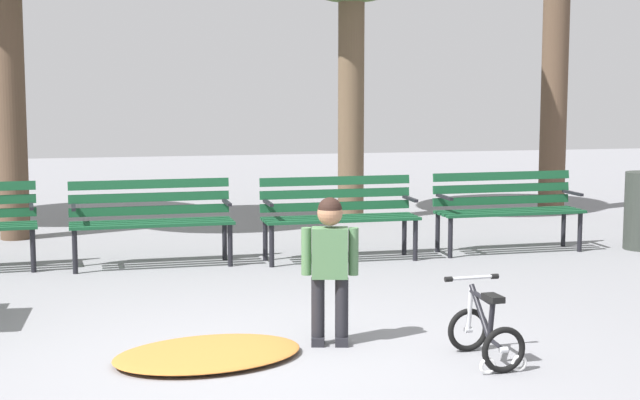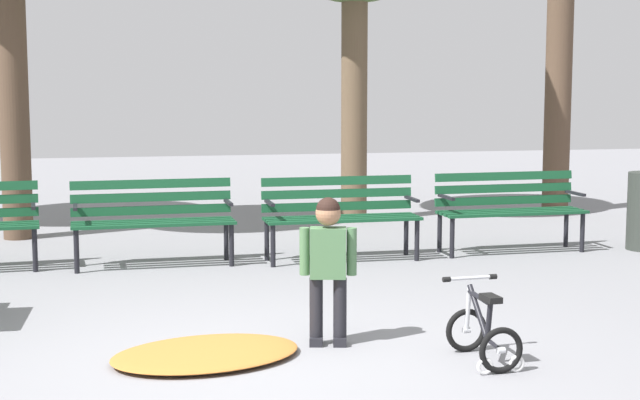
{
  "view_description": "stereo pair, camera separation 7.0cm",
  "coord_description": "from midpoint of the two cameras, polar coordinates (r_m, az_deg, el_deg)",
  "views": [
    {
      "loc": [
        -0.95,
        -6.07,
        1.84
      ],
      "look_at": [
        0.83,
        1.8,
        0.85
      ],
      "focal_mm": 54.72,
      "sensor_mm": 36.0,
      "label": 1
    },
    {
      "loc": [
        -0.88,
        -6.08,
        1.84
      ],
      "look_at": [
        0.83,
        1.8,
        0.85
      ],
      "focal_mm": 54.72,
      "sensor_mm": 36.0,
      "label": 2
    }
  ],
  "objects": [
    {
      "name": "child_standing",
      "position": [
        6.77,
        0.28,
        -3.46
      ],
      "size": [
        0.39,
        0.22,
        1.04
      ],
      "color": "black",
      "rests_on": "ground"
    },
    {
      "name": "park_bench_far_right",
      "position": [
        10.73,
        10.67,
        -0.25
      ],
      "size": [
        1.61,
        0.51,
        0.85
      ],
      "color": "#144728",
      "rests_on": "ground"
    },
    {
      "name": "kids_bicycle",
      "position": [
        6.53,
        9.36,
        -7.64
      ],
      "size": [
        0.39,
        0.58,
        0.54
      ],
      "color": "black",
      "rests_on": "ground"
    },
    {
      "name": "ground",
      "position": [
        6.41,
        -4.02,
        -9.69
      ],
      "size": [
        36.0,
        36.0,
        0.0
      ],
      "primitive_type": "plane",
      "color": "gray"
    },
    {
      "name": "park_bench_left",
      "position": [
        9.86,
        -10.04,
        -0.86
      ],
      "size": [
        1.61,
        0.5,
        0.85
      ],
      "color": "#144728",
      "rests_on": "ground"
    },
    {
      "name": "leaf_pile",
      "position": [
        6.61,
        -6.87,
        -8.9
      ],
      "size": [
        1.47,
        1.19,
        0.07
      ],
      "primitive_type": "ellipsoid",
      "rotation": [
        0.0,
        0.0,
        0.25
      ],
      "color": "#B26B2D",
      "rests_on": "ground"
    },
    {
      "name": "park_bench_right",
      "position": [
        10.04,
        0.89,
        -0.62
      ],
      "size": [
        1.61,
        0.47,
        0.85
      ],
      "color": "#144728",
      "rests_on": "ground"
    }
  ]
}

